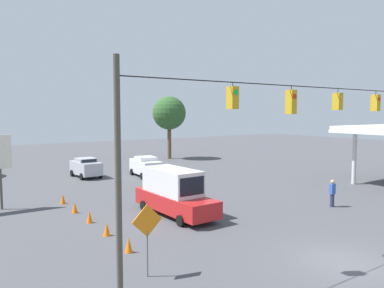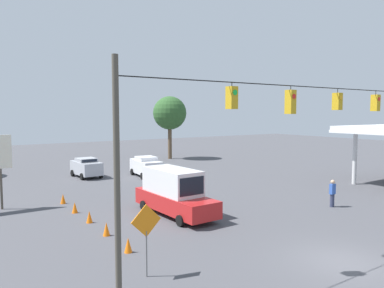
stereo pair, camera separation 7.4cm
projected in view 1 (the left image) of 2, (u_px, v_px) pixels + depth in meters
The scene contains 13 objects.
ground_plane at pixel (343, 262), 15.81m from camera, with size 140.00×140.00×0.00m, color #47474C.
overhead_signal_span at pixel (314, 138), 16.69m from camera, with size 18.96×0.38×8.07m.
box_truck_red_withflow_mid at pixel (174, 192), 23.13m from camera, with size 2.51×6.55×2.84m.
sedan_white_oncoming_deep at pixel (146, 166), 37.05m from camera, with size 2.45×4.60×1.98m.
sedan_silver_withflow_deep at pixel (86, 167), 36.60m from camera, with size 2.26×4.05×1.89m.
traffic_cone_nearest at pixel (129, 245), 16.89m from camera, with size 0.36×0.36×0.69m, color orange.
traffic_cone_second at pixel (107, 229), 19.19m from camera, with size 0.36×0.36×0.69m, color orange.
traffic_cone_third at pixel (90, 217), 21.44m from camera, with size 0.36×0.36×0.69m, color orange.
traffic_cone_fourth at pixel (75, 208), 23.55m from camera, with size 0.36×0.36×0.69m, color orange.
traffic_cone_fifth at pixel (63, 199), 25.96m from camera, with size 0.36×0.36×0.69m, color orange.
work_zone_sign at pixel (147, 226), 14.27m from camera, with size 1.27×0.06×2.84m.
pedestrian at pixel (332, 193), 25.06m from camera, with size 0.40×0.28×1.83m.
tree_horizon_right at pixel (169, 113), 50.87m from camera, with size 4.54×4.54×8.55m.
Camera 1 is at (13.89, 9.12, 6.32)m, focal length 35.00 mm.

